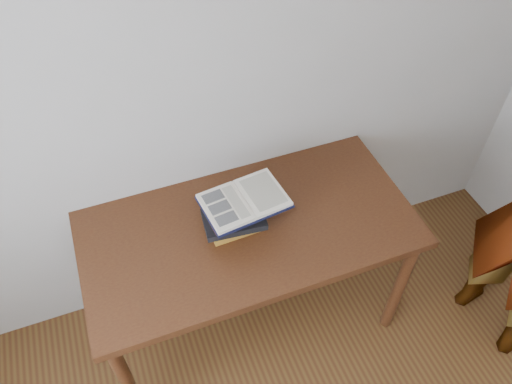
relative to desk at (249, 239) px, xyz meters
name	(u,v)px	position (x,y,z in m)	size (l,w,h in m)	color
desk	(249,239)	(0.00, 0.00, 0.00)	(1.49, 0.75, 0.80)	#482812
book_stack	(233,218)	(-0.07, 0.02, 0.17)	(0.28, 0.20, 0.15)	#AB8526
open_book	(244,201)	(-0.01, 0.02, 0.26)	(0.38, 0.29, 0.03)	black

